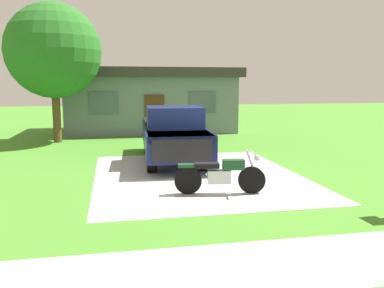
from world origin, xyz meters
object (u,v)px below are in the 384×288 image
(pickup_truck, at_px, (173,133))
(shade_tree, at_px, (54,51))
(motorcycle, at_px, (221,175))
(neighbor_house, at_px, (150,99))

(pickup_truck, relative_size, shade_tree, 0.92)
(pickup_truck, bearing_deg, shade_tree, 129.87)
(pickup_truck, xyz_separation_m, shade_tree, (-4.53, 5.43, 3.14))
(motorcycle, bearing_deg, shade_tree, 116.65)
(pickup_truck, height_order, neighbor_house, neighbor_house)
(shade_tree, bearing_deg, motorcycle, -63.35)
(pickup_truck, relative_size, neighbor_house, 0.60)
(motorcycle, relative_size, shade_tree, 0.35)
(motorcycle, distance_m, pickup_truck, 4.60)
(motorcycle, bearing_deg, neighbor_house, 91.66)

